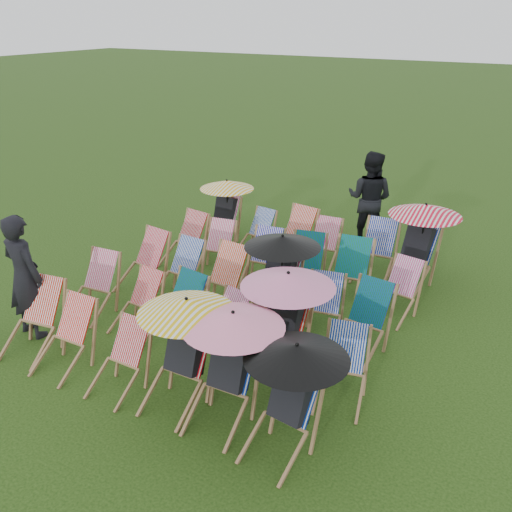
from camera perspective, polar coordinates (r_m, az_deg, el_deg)
The scene contains 33 objects.
ground at distance 8.88m, azimuth -1.44°, elevation -6.03°, with size 100.00×100.00×0.00m, color black.
deckchair_0 at distance 8.38m, azimuth -21.51°, elevation -5.96°, with size 0.76×0.97×0.97m.
deckchair_1 at distance 7.88m, azimuth -18.70°, elevation -7.70°, with size 0.61×0.85×0.90m.
deckchair_2 at distance 7.28m, azimuth -13.58°, elevation -10.09°, with size 0.57×0.79×0.85m.
deckchair_3 at distance 6.78m, azimuth -7.56°, elevation -9.36°, with size 1.14×1.19×1.36m.
deckchair_4 at distance 6.46m, azimuth -3.05°, elevation -10.97°, with size 1.15×1.20×1.36m.
deckchair_5 at distance 6.06m, azimuth 3.07°, elevation -14.00°, with size 1.09×1.15×1.29m.
deckchair_6 at distance 9.12m, azimuth -16.10°, elevation -2.90°, with size 0.68×0.90×0.92m.
deckchair_7 at distance 8.55m, azimuth -11.89°, elevation -4.61°, with size 0.63×0.82×0.84m.
deckchair_8 at distance 8.04m, azimuth -8.22°, elevation -5.65°, with size 0.78×0.99×0.98m.
deckchair_9 at distance 7.77m, azimuth -3.55°, elevation -7.10°, with size 0.70×0.87×0.85m.
deckchair_10 at distance 7.21m, azimuth 2.40°, elevation -6.75°, with size 1.19×1.23×1.41m.
deckchair_11 at distance 6.98m, azimuth 8.62°, elevation -11.12°, with size 0.73×0.90×0.88m.
deckchair_12 at distance 9.73m, azimuth -11.37°, elevation -0.60°, with size 0.75×0.96×0.96m.
deckchair_13 at distance 9.34m, azimuth -7.84°, elevation -1.51°, with size 0.67×0.89×0.93m.
deckchair_14 at distance 8.87m, azimuth -3.73°, elevation -2.50°, with size 0.73×0.96×0.99m.
deckchair_15 at distance 8.48m, azimuth 2.00°, elevation -2.12°, with size 1.13×1.18×1.34m.
deckchair_16 at distance 8.22m, azimuth 6.60°, elevation -5.32°, with size 0.71×0.89×0.86m.
deckchair_17 at distance 7.92m, azimuth 10.52°, elevation -6.40°, with size 0.74×0.95×0.95m.
deckchair_18 at distance 10.55m, azimuth -7.29°, elevation 1.55°, with size 0.74×0.94×0.94m.
deckchair_19 at distance 10.24m, azimuth -4.10°, elevation 0.78°, with size 0.69×0.88×0.87m.
deckchair_20 at distance 9.69m, azimuth 0.56°, elevation -0.35°, with size 0.70×0.91×0.92m.
deckchair_21 at distance 9.42m, azimuth 4.84°, elevation -1.06°, with size 0.79×0.98×0.95m.
deckchair_22 at distance 9.19m, azimuth 9.20°, elevation -1.81°, with size 0.75×0.98×0.99m.
deckchair_23 at distance 8.96m, azimuth 13.88°, elevation -3.37°, with size 0.71×0.88×0.86m.
deckchair_24 at distance 11.46m, azimuth -3.29°, elevation 4.57°, with size 1.07×1.14×1.27m.
deckchair_25 at distance 10.98m, azimuth -0.09°, elevation 2.31°, with size 0.65×0.83×0.83m.
deckchair_26 at distance 10.60m, azimuth 3.63°, elevation 1.93°, with size 0.78×0.99×0.98m.
deckchair_27 at distance 10.40m, azimuth 6.58°, elevation 1.05°, with size 0.63×0.84×0.87m.
deckchair_28 at distance 10.16m, azimuth 11.86°, elevation 0.46°, with size 0.69×0.93×0.98m.
deckchair_29 at distance 9.95m, azimuth 15.70°, elevation 1.21°, with size 1.20×1.28×1.42m.
person_left at distance 8.65m, azimuth -22.19°, elevation -1.91°, with size 0.67×0.44×1.84m, color black.
person_rear at distance 11.52m, azimuth 11.29°, elevation 5.66°, with size 0.92×0.71×1.88m, color black.
Camera 1 is at (4.07, -6.58, 4.36)m, focal length 40.00 mm.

